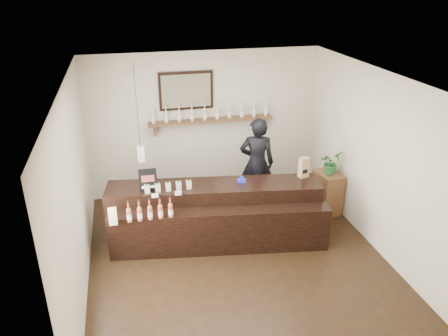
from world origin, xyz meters
name	(u,v)px	position (x,y,z in m)	size (l,w,h in m)	color
ground	(237,257)	(0.00, 0.00, 0.00)	(5.00, 5.00, 0.00)	black
room_shell	(238,158)	(0.00, 0.00, 1.70)	(5.00, 5.00, 5.00)	beige
back_wall_decor	(197,108)	(-0.16, 2.37, 1.76)	(2.66, 0.96, 1.69)	brown
counter	(215,216)	(-0.21, 0.57, 0.45)	(3.51, 1.42, 1.13)	black
promo_sign	(148,180)	(-1.25, 0.70, 1.16)	(0.28, 0.03, 0.38)	black
paper_bag	(304,167)	(1.31, 0.64, 1.14)	(0.18, 0.15, 0.34)	#A4784F
tape_dispenser	(241,180)	(0.24, 0.67, 1.01)	(0.14, 0.08, 0.11)	#1C2BC7
side_cabinet	(327,192)	(2.00, 1.04, 0.39)	(0.45, 0.58, 0.78)	brown
potted_plant	(330,163)	(2.00, 1.04, 0.98)	(0.37, 0.32, 0.41)	#2B6B2F
shopkeeper	(257,158)	(0.78, 1.55, 0.99)	(0.72, 0.48, 1.98)	black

